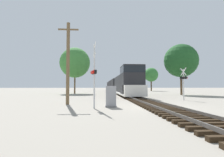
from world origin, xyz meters
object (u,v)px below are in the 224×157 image
Objects in this scene: relay_cabinet at (111,97)px; tree_far_right at (181,61)px; crossing_signal_far at (184,80)px; tree_mid_background at (75,63)px; freight_train at (115,85)px; crossing_signal_near at (94,72)px; utility_pole at (68,62)px; tree_deep_background at (151,75)px.

relay_cabinet is 24.01m from tree_far_right.
crossing_signal_far reaches higher than relay_cabinet.
crossing_signal_far is 25.68m from tree_mid_background.
crossing_signal_near is at bearing -96.78° from freight_train.
crossing_signal_near is 1.28× the size of crossing_signal_far.
freight_train is 17.76× the size of crossing_signal_far.
crossing_signal_far is 10.66m from relay_cabinet.
tree_far_right is (10.72, -21.22, 4.53)m from freight_train.
tree_far_right is (15.54, 19.26, 3.86)m from crossing_signal_near.
freight_train is 13.89× the size of crossing_signal_near.
relay_cabinet is at bearing -95.11° from freight_train.
relay_cabinet is 5.22m from utility_pole.
crossing_signal_near is 51.15m from tree_deep_background.
tree_mid_background is at bearing 178.88° from crossing_signal_near.
tree_mid_background is (-15.29, 20.11, 4.56)m from crossing_signal_far.
utility_pole is at bearing -100.93° from freight_train.
tree_mid_background is (-5.35, 26.91, 4.34)m from crossing_signal_near.
tree_mid_background is (-2.94, 23.88, 3.16)m from utility_pole.
tree_mid_background is at bearing 104.22° from relay_cabinet.
crossing_signal_near reaches higher than relay_cabinet.
tree_far_right is at bearing -41.83° from crossing_signal_far.
relay_cabinet is at bearing -31.20° from utility_pole.
utility_pole is at bearing 89.31° from crossing_signal_far.
crossing_signal_far is (5.12, -33.68, 0.45)m from freight_train.
relay_cabinet is at bearing 109.74° from crossing_signal_near.
tree_mid_background is (-20.89, 7.65, 0.48)m from tree_far_right.
tree_mid_background is 1.26× the size of tree_deep_background.
tree_far_right reaches higher than relay_cabinet.
crossing_signal_near is 0.58× the size of tree_deep_background.
crossing_signal_near is (-4.82, -40.48, 0.68)m from freight_train.
crossing_signal_far is 2.31× the size of relay_cabinet.
tree_deep_background is at bearing 146.83° from crossing_signal_near.
crossing_signal_far is at bearing -101.31° from tree_deep_background.
crossing_signal_near is 25.04m from tree_far_right.
tree_mid_background is at bearing 19.60° from crossing_signal_far.
tree_mid_background is (-10.17, -13.57, 5.01)m from freight_train.
tree_far_right reaches higher than utility_pole.
tree_mid_background is at bearing 159.89° from tree_far_right.
relay_cabinet is at bearing -75.78° from tree_mid_background.
crossing_signal_far is at bearing 16.96° from utility_pole.
crossing_signal_far is at bearing -81.35° from freight_train.
utility_pole reaches higher than freight_train.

